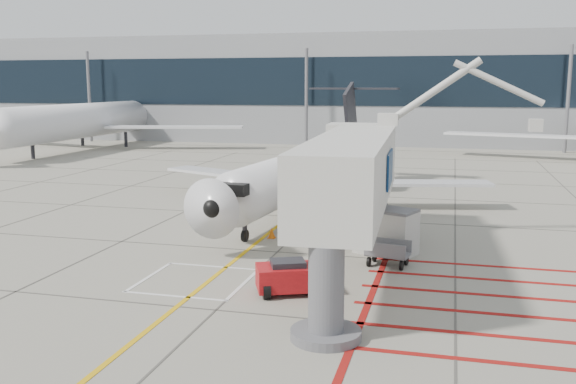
# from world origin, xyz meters

# --- Properties ---
(ground_plane) EXTENTS (260.00, 260.00, 0.00)m
(ground_plane) POSITION_xyz_m (0.00, 0.00, 0.00)
(ground_plane) COLOR gray
(ground_plane) RESTS_ON ground
(regional_jet) EXTENTS (25.74, 31.17, 7.63)m
(regional_jet) POSITION_xyz_m (-1.44, 12.36, 3.82)
(regional_jet) COLOR silver
(regional_jet) RESTS_ON ground_plane
(jet_bridge) EXTENTS (9.78, 19.25, 7.55)m
(jet_bridge) POSITION_xyz_m (3.86, 0.92, 3.77)
(jet_bridge) COLOR silver
(jet_bridge) RESTS_ON ground_plane
(pushback_tug) EXTENTS (2.67, 2.21, 1.34)m
(pushback_tug) POSITION_xyz_m (1.95, -1.61, 0.67)
(pushback_tug) COLOR #AF1015
(pushback_tug) RESTS_ON ground_plane
(baggage_cart) EXTENTS (1.96, 1.42, 1.13)m
(baggage_cart) POSITION_xyz_m (5.19, 2.98, 0.57)
(baggage_cart) COLOR slate
(baggage_cart) RESTS_ON ground_plane
(ground_power_unit) EXTENTS (3.04, 2.41, 2.10)m
(ground_power_unit) POSITION_xyz_m (4.88, 5.02, 1.05)
(ground_power_unit) COLOR #BBB8B2
(ground_power_unit) RESTS_ON ground_plane
(cone_nose) EXTENTS (0.39, 0.39, 0.54)m
(cone_nose) POSITION_xyz_m (-1.00, 6.58, 0.27)
(cone_nose) COLOR #DB5E0B
(cone_nose) RESTS_ON ground_plane
(cone_side) EXTENTS (0.35, 0.35, 0.48)m
(cone_side) POSITION_xyz_m (3.13, 7.93, 0.24)
(cone_side) COLOR orange
(cone_side) RESTS_ON ground_plane
(terminal_building) EXTENTS (180.00, 28.00, 14.00)m
(terminal_building) POSITION_xyz_m (10.00, 70.00, 7.00)
(terminal_building) COLOR gray
(terminal_building) RESTS_ON ground_plane
(terminal_glass_band) EXTENTS (180.00, 0.10, 6.00)m
(terminal_glass_band) POSITION_xyz_m (10.00, 55.95, 8.00)
(terminal_glass_band) COLOR black
(terminal_glass_band) RESTS_ON ground_plane
(bg_aircraft_b) EXTENTS (36.36, 40.40, 12.12)m
(bg_aircraft_b) POSITION_xyz_m (-34.58, 46.00, 6.06)
(bg_aircraft_b) COLOR silver
(bg_aircraft_b) RESTS_ON ground_plane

